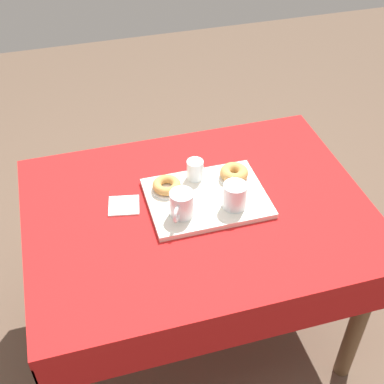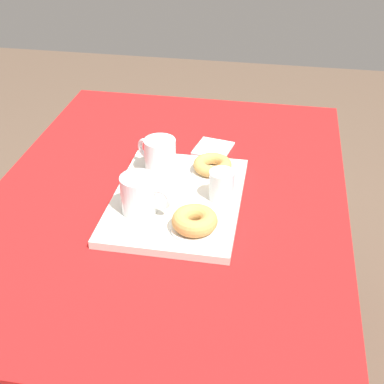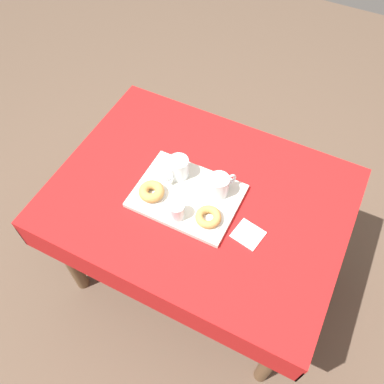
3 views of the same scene
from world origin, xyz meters
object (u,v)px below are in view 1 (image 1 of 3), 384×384
object	(u,v)px
serving_tray	(207,198)
tea_mug_right	(235,196)
sugar_donut_right	(234,173)
sugar_donut_left	(167,185)
donut_plate_left	(167,189)
tea_mug_left	(182,205)
donut_plate_right	(234,178)
dining_table	(198,227)
paper_napkin	(124,206)
water_glass_near	(195,170)

from	to	relation	value
serving_tray	tea_mug_right	world-z (taller)	tea_mug_right
tea_mug_right	sugar_donut_right	distance (m)	0.15
sugar_donut_left	sugar_donut_right	xyz separation A→B (m)	(-0.26, 0.00, 0.00)
sugar_donut_left	serving_tray	bearing A→B (deg)	151.38
donut_plate_left	tea_mug_left	bearing A→B (deg)	97.69
sugar_donut_right	serving_tray	bearing A→B (deg)	27.96
sugar_donut_right	donut_plate_right	bearing A→B (deg)	0.00
dining_table	tea_mug_left	bearing A→B (deg)	27.10
tea_mug_left	dining_table	bearing A→B (deg)	-152.90
serving_tray	paper_napkin	world-z (taller)	serving_tray
sugar_donut_left	donut_plate_right	world-z (taller)	sugar_donut_left
donut_plate_left	sugar_donut_right	world-z (taller)	sugar_donut_right
tea_mug_right	donut_plate_left	xyz separation A→B (m)	(0.21, -0.15, -0.04)
donut_plate_right	paper_napkin	size ratio (longest dim) A/B	1.03
serving_tray	tea_mug_right	xyz separation A→B (m)	(-0.08, 0.07, 0.05)
donut_plate_right	paper_napkin	xyz separation A→B (m)	(0.42, 0.02, -0.02)
dining_table	sugar_donut_left	distance (m)	0.19
sugar_donut_left	tea_mug_right	bearing A→B (deg)	144.96
water_glass_near	sugar_donut_right	size ratio (longest dim) A/B	0.73
donut_plate_right	water_glass_near	bearing A→B (deg)	-17.36
tea_mug_right	water_glass_near	distance (m)	0.21
serving_tray	water_glass_near	world-z (taller)	water_glass_near
tea_mug_left	paper_napkin	world-z (taller)	tea_mug_left
serving_tray	sugar_donut_right	distance (m)	0.15
sugar_donut_left	donut_plate_right	size ratio (longest dim) A/B	0.93
donut_plate_left	sugar_donut_right	bearing A→B (deg)	179.16
water_glass_near	sugar_donut_left	bearing A→B (deg)	18.47
paper_napkin	donut_plate_left	bearing A→B (deg)	-172.69
serving_tray	water_glass_near	xyz separation A→B (m)	(0.01, -0.11, 0.04)
sugar_donut_left	donut_plate_right	distance (m)	0.26
serving_tray	sugar_donut_right	world-z (taller)	sugar_donut_right
dining_table	tea_mug_right	xyz separation A→B (m)	(-0.12, 0.04, 0.16)
serving_tray	donut_plate_left	size ratio (longest dim) A/B	3.81
dining_table	donut_plate_right	distance (m)	0.23
tea_mug_left	sugar_donut_left	size ratio (longest dim) A/B	1.13
serving_tray	paper_napkin	bearing A→B (deg)	-9.65
donut_plate_left	sugar_donut_right	size ratio (longest dim) A/B	1.06
tea_mug_left	sugar_donut_right	distance (m)	0.27
tea_mug_left	donut_plate_left	bearing A→B (deg)	-82.31
water_glass_near	paper_napkin	size ratio (longest dim) A/B	0.71
serving_tray	sugar_donut_left	xyz separation A→B (m)	(0.13, -0.07, 0.03)
donut_plate_left	donut_plate_right	bearing A→B (deg)	179.16
tea_mug_left	tea_mug_right	xyz separation A→B (m)	(-0.19, 0.01, 0.00)
tea_mug_right	paper_napkin	size ratio (longest dim) A/B	1.16
sugar_donut_right	paper_napkin	world-z (taller)	sugar_donut_right
tea_mug_left	paper_napkin	size ratio (longest dim) A/B	1.07
serving_tray	tea_mug_left	size ratio (longest dim) A/B	3.64
sugar_donut_left	paper_napkin	bearing A→B (deg)	7.31
serving_tray	tea_mug_left	xyz separation A→B (m)	(0.11, 0.07, 0.05)
dining_table	sugar_donut_right	world-z (taller)	sugar_donut_right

